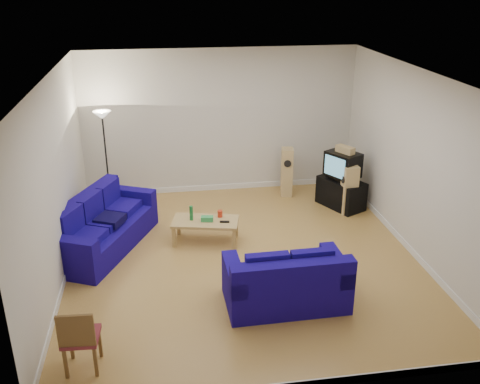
{
  "coord_description": "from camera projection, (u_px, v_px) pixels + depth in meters",
  "views": [
    {
      "loc": [
        -1.33,
        -8.13,
        4.69
      ],
      "look_at": [
        0.0,
        0.4,
        1.1
      ],
      "focal_mm": 40.0,
      "sensor_mm": 36.0,
      "label": 1
    }
  ],
  "objects": [
    {
      "name": "speaker_right",
      "position": [
        349.0,
        190.0,
        10.97
      ],
      "size": [
        0.34,
        0.27,
        1.03
      ],
      "rotation": [
        0.0,
        0.0,
        -1.47
      ],
      "color": "tan",
      "rests_on": "ground"
    },
    {
      "name": "dining_chair",
      "position": [
        79.0,
        337.0,
        6.57
      ],
      "size": [
        0.47,
        0.47,
        0.93
      ],
      "rotation": [
        0.0,
        0.0,
        -0.06
      ],
      "color": "brown",
      "rests_on": "ground"
    },
    {
      "name": "room",
      "position": [
        244.0,
        176.0,
        8.81
      ],
      "size": [
        6.01,
        6.51,
        3.21
      ],
      "color": "olive",
      "rests_on": "ground"
    },
    {
      "name": "tissue_box",
      "position": [
        207.0,
        219.0,
        9.78
      ],
      "size": [
        0.24,
        0.15,
        0.09
      ],
      "primitive_type": "cube",
      "rotation": [
        0.0,
        0.0,
        -0.17
      ],
      "color": "green",
      "rests_on": "coffee_table"
    },
    {
      "name": "red_canister",
      "position": [
        220.0,
        214.0,
        9.93
      ],
      "size": [
        0.12,
        0.12,
        0.13
      ],
      "primitive_type": "cylinder",
      "rotation": [
        0.0,
        0.0,
        -0.47
      ],
      "color": "red",
      "rests_on": "coffee_table"
    },
    {
      "name": "av_receiver",
      "position": [
        339.0,
        177.0,
        11.27
      ],
      "size": [
        0.48,
        0.53,
        0.1
      ],
      "primitive_type": "cube",
      "rotation": [
        0.0,
        0.0,
        -1.21
      ],
      "color": "black",
      "rests_on": "tv_stand"
    },
    {
      "name": "bottle",
      "position": [
        191.0,
        213.0,
        9.78
      ],
      "size": [
        0.07,
        0.07,
        0.28
      ],
      "primitive_type": "cylinder",
      "rotation": [
        0.0,
        0.0,
        0.13
      ],
      "color": "#197233",
      "rests_on": "coffee_table"
    },
    {
      "name": "floor_lamp",
      "position": [
        103.0,
        129.0,
        10.77
      ],
      "size": [
        0.36,
        0.36,
        2.1
      ],
      "color": "black",
      "rests_on": "ground"
    },
    {
      "name": "sofa_loveseat",
      "position": [
        287.0,
        285.0,
        7.98
      ],
      "size": [
        1.82,
        1.04,
        0.9
      ],
      "rotation": [
        0.0,
        0.0,
        0.02
      ],
      "color": "#14086A",
      "rests_on": "ground"
    },
    {
      "name": "centre_speaker",
      "position": [
        345.0,
        150.0,
        10.94
      ],
      "size": [
        0.34,
        0.43,
        0.14
      ],
      "primitive_type": "cube",
      "rotation": [
        0.0,
        0.0,
        -1.04
      ],
      "color": "tan",
      "rests_on": "television"
    },
    {
      "name": "tv_stand",
      "position": [
        341.0,
        193.0,
        11.36
      ],
      "size": [
        0.94,
        1.14,
        0.61
      ],
      "primitive_type": "cube",
      "rotation": [
        0.0,
        0.0,
        -1.11
      ],
      "color": "black",
      "rests_on": "ground"
    },
    {
      "name": "coffee_table",
      "position": [
        205.0,
        223.0,
        9.84
      ],
      "size": [
        1.31,
        0.85,
        0.44
      ],
      "rotation": [
        0.0,
        0.0,
        -0.22
      ],
      "color": "tan",
      "rests_on": "ground"
    },
    {
      "name": "remote",
      "position": [
        225.0,
        222.0,
        9.74
      ],
      "size": [
        0.18,
        0.08,
        0.02
      ],
      "primitive_type": "cube",
      "rotation": [
        0.0,
        0.0,
        -0.16
      ],
      "color": "black",
      "rests_on": "coffee_table"
    },
    {
      "name": "sofa_three_seat",
      "position": [
        99.0,
        230.0,
        9.66
      ],
      "size": [
        1.98,
        2.65,
        0.94
      ],
      "rotation": [
        0.0,
        0.0,
        -2.0
      ],
      "color": "#14086A",
      "rests_on": "ground"
    },
    {
      "name": "speaker_left",
      "position": [
        287.0,
        172.0,
        11.86
      ],
      "size": [
        0.31,
        0.37,
        1.09
      ],
      "rotation": [
        0.0,
        0.0,
        -0.18
      ],
      "color": "tan",
      "rests_on": "ground"
    },
    {
      "name": "television",
      "position": [
        343.0,
        164.0,
        11.08
      ],
      "size": [
        0.75,
        0.82,
        0.51
      ],
      "rotation": [
        0.0,
        0.0,
        -1.05
      ],
      "color": "black",
      "rests_on": "av_receiver"
    }
  ]
}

